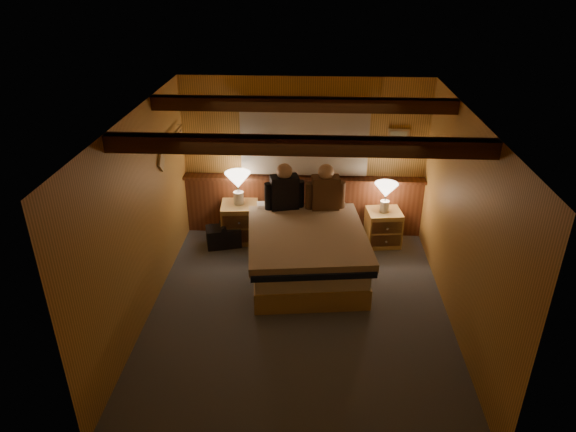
# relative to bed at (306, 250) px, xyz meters

# --- Properties ---
(floor) EXTENTS (4.20, 4.20, 0.00)m
(floor) POSITION_rel_bed_xyz_m (-0.07, -0.87, -0.34)
(floor) COLOR #4C505B
(floor) RESTS_ON ground
(ceiling) EXTENTS (4.20, 4.20, 0.00)m
(ceiling) POSITION_rel_bed_xyz_m (-0.07, -0.87, 2.06)
(ceiling) COLOR #C9864B
(ceiling) RESTS_ON wall_back
(wall_back) EXTENTS (3.60, 0.00, 3.60)m
(wall_back) POSITION_rel_bed_xyz_m (-0.07, 1.23, 0.86)
(wall_back) COLOR gold
(wall_back) RESTS_ON floor
(wall_left) EXTENTS (0.00, 4.20, 4.20)m
(wall_left) POSITION_rel_bed_xyz_m (-1.87, -0.87, 0.86)
(wall_left) COLOR gold
(wall_left) RESTS_ON floor
(wall_right) EXTENTS (0.00, 4.20, 4.20)m
(wall_right) POSITION_rel_bed_xyz_m (1.73, -0.87, 0.86)
(wall_right) COLOR gold
(wall_right) RESTS_ON floor
(wall_front) EXTENTS (3.60, 0.00, 3.60)m
(wall_front) POSITION_rel_bed_xyz_m (-0.07, -2.97, 0.86)
(wall_front) COLOR gold
(wall_front) RESTS_ON floor
(wainscot) EXTENTS (3.60, 0.23, 0.94)m
(wainscot) POSITION_rel_bed_xyz_m (-0.07, 1.16, 0.14)
(wainscot) COLOR brown
(wainscot) RESTS_ON wall_back
(curtain_window) EXTENTS (2.18, 0.09, 1.11)m
(curtain_window) POSITION_rel_bed_xyz_m (-0.07, 1.16, 1.18)
(curtain_window) COLOR #472811
(curtain_window) RESTS_ON wall_back
(ceiling_beams) EXTENTS (3.60, 1.65, 0.16)m
(ceiling_beams) POSITION_rel_bed_xyz_m (-0.07, -0.72, 1.97)
(ceiling_beams) COLOR #472811
(ceiling_beams) RESTS_ON ceiling
(coat_rail) EXTENTS (0.05, 0.55, 0.24)m
(coat_rail) POSITION_rel_bed_xyz_m (-1.79, 0.71, 1.32)
(coat_rail) COLOR silver
(coat_rail) RESTS_ON wall_left
(framed_print) EXTENTS (0.30, 0.04, 0.25)m
(framed_print) POSITION_rel_bed_xyz_m (1.28, 1.21, 1.21)
(framed_print) COLOR tan
(framed_print) RESTS_ON wall_back
(bed) EXTENTS (1.71, 2.09, 0.66)m
(bed) POSITION_rel_bed_xyz_m (0.00, 0.00, 0.00)
(bed) COLOR #B18D4B
(bed) RESTS_ON floor
(nightstand_left) EXTENTS (0.58, 0.53, 0.59)m
(nightstand_left) POSITION_rel_bed_xyz_m (-1.01, 0.86, -0.05)
(nightstand_left) COLOR #B18D4B
(nightstand_left) RESTS_ON floor
(nightstand_right) EXTENTS (0.54, 0.50, 0.54)m
(nightstand_right) POSITION_rel_bed_xyz_m (1.13, 0.85, -0.07)
(nightstand_right) COLOR #B18D4B
(nightstand_right) RESTS_ON floor
(lamp_left) EXTENTS (0.38, 0.38, 0.49)m
(lamp_left) POSITION_rel_bed_xyz_m (-1.02, 0.89, 0.59)
(lamp_left) COLOR white
(lamp_left) RESTS_ON nightstand_left
(lamp_right) EXTENTS (0.34, 0.34, 0.44)m
(lamp_right) POSITION_rel_bed_xyz_m (1.12, 0.85, 0.50)
(lamp_right) COLOR white
(lamp_right) RESTS_ON nightstand_right
(person_left) EXTENTS (0.56, 0.31, 0.69)m
(person_left) POSITION_rel_bed_xyz_m (-0.33, 0.64, 0.59)
(person_left) COLOR black
(person_left) RESTS_ON bed
(person_right) EXTENTS (0.56, 0.27, 0.69)m
(person_right) POSITION_rel_bed_xyz_m (0.25, 0.67, 0.59)
(person_right) COLOR #4D331E
(person_right) RESTS_ON bed
(duffel_bag) EXTENTS (0.56, 0.42, 0.36)m
(duffel_bag) POSITION_rel_bed_xyz_m (-1.24, 0.67, -0.19)
(duffel_bag) COLOR black
(duffel_bag) RESTS_ON floor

